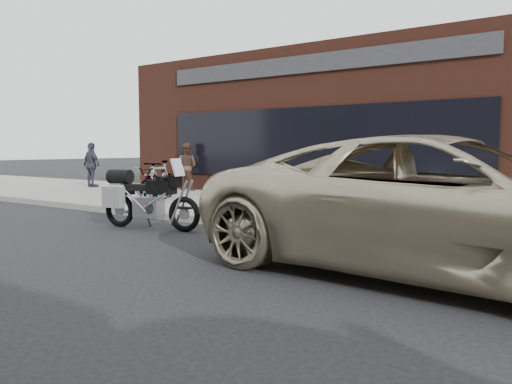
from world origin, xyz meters
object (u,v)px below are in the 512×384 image
(minivan, at_px, (448,206))
(bicycle_rear, at_px, (160,180))
(motorcycle, at_px, (144,198))
(cafe_table, at_px, (157,183))
(cafe_patron_left, at_px, (186,167))
(cafe_patron_right, at_px, (92,165))
(sandwich_sign, at_px, (312,199))
(bicycle_front, at_px, (152,184))

(minivan, relative_size, bicycle_rear, 3.48)
(motorcycle, bearing_deg, cafe_table, 122.41)
(cafe_table, xyz_separation_m, cafe_patron_left, (-0.52, 1.79, 0.40))
(minivan, relative_size, cafe_patron_right, 3.83)
(cafe_table, relative_size, cafe_patron_right, 0.45)
(sandwich_sign, distance_m, cafe_patron_left, 7.80)
(cafe_patron_right, bearing_deg, cafe_table, 174.69)
(bicycle_rear, relative_size, cafe_table, 2.46)
(minivan, height_order, bicycle_rear, minivan)
(motorcycle, bearing_deg, bicycle_front, 123.32)
(motorcycle, relative_size, bicycle_rear, 1.21)
(motorcycle, relative_size, cafe_table, 2.97)
(bicycle_rear, xyz_separation_m, cafe_table, (-0.93, 0.80, -0.15))
(cafe_table, height_order, cafe_patron_left, cafe_patron_left)
(motorcycle, height_order, minivan, minivan)
(minivan, bearing_deg, bicycle_rear, 71.55)
(cafe_table, bearing_deg, cafe_patron_right, 168.73)
(motorcycle, relative_size, minivan, 0.35)
(cafe_patron_right, bearing_deg, bicycle_rear, 168.21)
(cafe_table, bearing_deg, bicycle_rear, -40.78)
(cafe_patron_right, bearing_deg, sandwich_sign, 170.75)
(motorcycle, distance_m, bicycle_rear, 4.11)
(sandwich_sign, bearing_deg, minivan, -29.41)
(bicycle_front, relative_size, cafe_patron_right, 1.09)
(motorcycle, xyz_separation_m, minivan, (5.63, -0.35, 0.26))
(sandwich_sign, xyz_separation_m, cafe_table, (-6.28, 2.01, -0.04))
(minivan, bearing_deg, bicycle_front, 73.96)
(bicycle_rear, xyz_separation_m, sandwich_sign, (5.35, -1.21, -0.11))
(bicycle_rear, bearing_deg, cafe_patron_right, 145.53)
(sandwich_sign, xyz_separation_m, cafe_patron_left, (-6.80, 3.80, 0.37))
(cafe_patron_right, bearing_deg, cafe_patron_left, -159.49)
(cafe_patron_left, bearing_deg, bicycle_front, 96.98)
(bicycle_front, xyz_separation_m, sandwich_sign, (5.14, -0.73, -0.04))
(cafe_table, bearing_deg, sandwich_sign, -17.75)
(bicycle_front, height_order, cafe_table, bicycle_front)
(bicycle_front, xyz_separation_m, cafe_table, (-1.14, 1.28, -0.08))
(motorcycle, height_order, bicycle_rear, motorcycle)
(bicycle_front, distance_m, cafe_patron_left, 3.51)
(bicycle_rear, bearing_deg, cafe_table, 122.50)
(motorcycle, distance_m, bicycle_front, 3.62)
(motorcycle, xyz_separation_m, bicycle_rear, (-2.74, 3.06, 0.09))
(minivan, distance_m, cafe_patron_right, 14.41)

